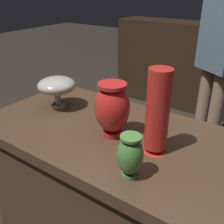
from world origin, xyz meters
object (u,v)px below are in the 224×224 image
Objects in this scene: vase_centerpiece at (112,108)px; visitor_center_back at (219,52)px; vase_tall_behind at (57,86)px; vase_right_accent at (130,155)px; vase_left_accent at (158,113)px.

vase_centerpiece is 1.35m from visitor_center_back.
vase_tall_behind is at bearing 169.65° from vase_centerpiece.
vase_tall_behind is 0.65m from vase_right_accent.
vase_left_accent is 0.21× the size of visitor_center_back.
vase_right_accent is 0.10× the size of visitor_center_back.
vase_left_accent reaches higher than vase_centerpiece.
visitor_center_back is at bearing 87.10° from vase_centerpiece.
vase_centerpiece is 0.71× the size of vase_left_accent.
vase_left_accent is at bearing 89.76° from vase_right_accent.
vase_right_accent is at bearing -42.84° from vase_centerpiece.
vase_right_accent is 1.54m from visitor_center_back.
vase_left_accent is (0.59, -0.08, 0.05)m from vase_tall_behind.
visitor_center_back is (-0.13, 1.54, 0.01)m from vase_right_accent.
vase_tall_behind is at bearing 172.77° from vase_left_accent.
vase_centerpiece is 1.21× the size of vase_tall_behind.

